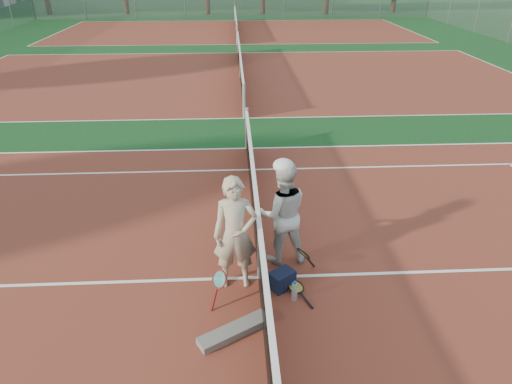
% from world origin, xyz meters
% --- Properties ---
extents(ground, '(130.00, 130.00, 0.00)m').
position_xyz_m(ground, '(0.00, 0.00, 0.00)').
color(ground, '#0F3916').
rests_on(ground, ground).
extents(court_main, '(23.77, 10.97, 0.01)m').
position_xyz_m(court_main, '(0.00, 0.00, 0.00)').
color(court_main, maroon).
rests_on(court_main, ground).
extents(court_far_a, '(23.77, 10.97, 0.01)m').
position_xyz_m(court_far_a, '(0.00, 13.50, 0.00)').
color(court_far_a, maroon).
rests_on(court_far_a, ground).
extents(court_far_b, '(23.77, 10.97, 0.01)m').
position_xyz_m(court_far_b, '(0.00, 27.00, 0.00)').
color(court_far_b, maroon).
rests_on(court_far_b, ground).
extents(net_main, '(0.10, 10.98, 1.02)m').
position_xyz_m(net_main, '(0.00, 0.00, 0.51)').
color(net_main, black).
rests_on(net_main, ground).
extents(net_far_a, '(0.10, 10.98, 1.02)m').
position_xyz_m(net_far_a, '(0.00, 13.50, 0.51)').
color(net_far_a, black).
rests_on(net_far_a, ground).
extents(net_far_b, '(0.10, 10.98, 1.02)m').
position_xyz_m(net_far_b, '(0.00, 27.00, 0.51)').
color(net_far_b, black).
rests_on(net_far_b, ground).
extents(player_a, '(0.67, 0.45, 1.80)m').
position_xyz_m(player_a, '(-0.36, -0.10, 0.90)').
color(player_a, '#B8A78F').
rests_on(player_a, ground).
extents(player_b, '(0.91, 0.74, 1.75)m').
position_xyz_m(player_b, '(0.39, 0.51, 0.88)').
color(player_b, silver).
rests_on(player_b, ground).
extents(racket_red, '(0.39, 0.40, 0.55)m').
position_xyz_m(racket_red, '(-0.61, -0.55, 0.27)').
color(racket_red, maroon).
rests_on(racket_red, ground).
extents(racket_black_held, '(0.46, 0.44, 0.50)m').
position_xyz_m(racket_black_held, '(0.70, 0.07, 0.25)').
color(racket_black_held, black).
rests_on(racket_black_held, ground).
extents(racket_spare, '(0.49, 0.66, 0.10)m').
position_xyz_m(racket_spare, '(0.54, -0.34, 0.05)').
color(racket_spare, black).
rests_on(racket_spare, ground).
extents(sports_bag_navy, '(0.45, 0.42, 0.29)m').
position_xyz_m(sports_bag_navy, '(0.34, -0.26, 0.15)').
color(sports_bag_navy, black).
rests_on(sports_bag_navy, ground).
extents(sports_bag_purple, '(0.33, 0.30, 0.22)m').
position_xyz_m(sports_bag_purple, '(0.29, -0.25, 0.11)').
color(sports_bag_purple, '#27102C').
rests_on(sports_bag_purple, ground).
extents(net_cover_canvas, '(1.01, 0.73, 0.11)m').
position_xyz_m(net_cover_canvas, '(-0.41, -1.19, 0.05)').
color(net_cover_canvas, '#645F5A').
rests_on(net_cover_canvas, ground).
extents(water_bottle, '(0.09, 0.09, 0.30)m').
position_xyz_m(water_bottle, '(0.49, -0.55, 0.15)').
color(water_bottle, silver).
rests_on(water_bottle, ground).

